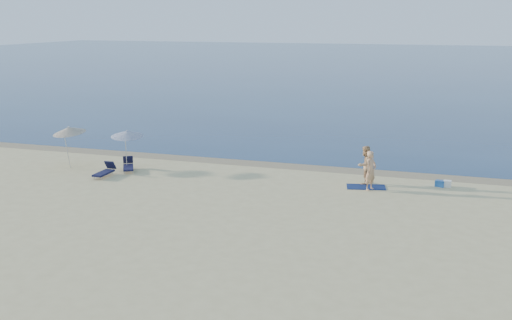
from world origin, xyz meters
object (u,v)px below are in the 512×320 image
Objects in this scene: blue_cooler at (440,183)px; person_right at (365,165)px; person_left at (371,171)px; umbrella_near at (127,134)px.

person_right is at bearing -154.40° from blue_cooler.
umbrella_near is (-13.00, 0.09, 1.02)m from person_left.
person_left is 4.36× the size of blue_cooler.
person_right is at bearing -18.94° from umbrella_near.
blue_cooler is at bearing -17.50° from umbrella_near.
person_right is 0.83× the size of umbrella_near.
person_left is 3.64m from blue_cooler.
person_left is 13.04m from umbrella_near.
person_right is at bearing 48.04° from person_left.
person_left is 0.82× the size of umbrella_near.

